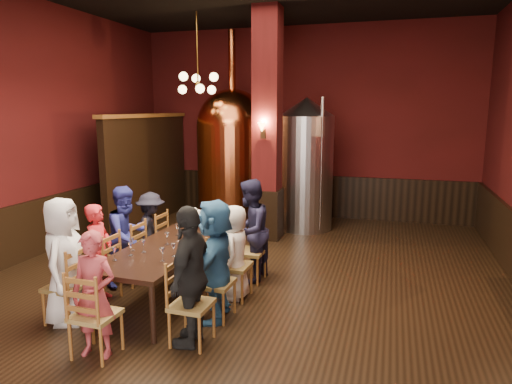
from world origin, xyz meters
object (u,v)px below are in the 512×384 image
(steel_vessel, at_px, (306,164))
(rose_vase, at_px, (194,215))
(person_1, at_px, (99,253))
(person_0, at_px, (64,261))
(dining_table, at_px, (167,251))
(copper_kettle, at_px, (233,154))
(person_2, at_px, (127,235))

(steel_vessel, bearing_deg, rose_vase, -108.47)
(person_1, relative_size, steel_vessel, 0.48)
(person_0, distance_m, steel_vessel, 5.65)
(steel_vessel, relative_size, rose_vase, 8.41)
(dining_table, xyz_separation_m, person_0, (-0.88, -0.98, 0.09))
(person_1, height_order, copper_kettle, copper_kettle)
(person_0, relative_size, rose_vase, 4.64)
(steel_vessel, bearing_deg, person_2, -116.35)
(rose_vase, bearing_deg, steel_vessel, 71.53)
(person_2, bearing_deg, person_1, -167.88)
(copper_kettle, relative_size, rose_vase, 12.76)
(person_1, bearing_deg, person_2, -11.97)
(rose_vase, bearing_deg, person_2, -144.81)
(person_1, bearing_deg, dining_table, -80.75)
(person_0, xyz_separation_m, person_1, (0.02, 0.67, -0.11))
(person_1, xyz_separation_m, copper_kettle, (0.23, 4.79, 0.89))
(person_0, height_order, person_1, person_0)
(person_0, bearing_deg, person_1, -18.38)
(dining_table, bearing_deg, steel_vessel, 77.07)
(person_2, xyz_separation_m, copper_kettle, (0.21, 4.13, 0.82))
(dining_table, bearing_deg, person_0, -130.36)
(dining_table, distance_m, copper_kettle, 4.61)
(dining_table, bearing_deg, person_1, -158.78)
(dining_table, height_order, person_0, person_0)
(dining_table, height_order, steel_vessel, steel_vessel)
(steel_vessel, xyz_separation_m, rose_vase, (-1.12, -3.34, -0.44))
(steel_vessel, bearing_deg, person_1, -113.16)
(dining_table, xyz_separation_m, person_1, (-0.86, -0.31, -0.01))
(dining_table, bearing_deg, copper_kettle, 99.56)
(person_0, bearing_deg, person_2, -18.38)
(dining_table, relative_size, person_2, 1.64)
(person_0, distance_m, rose_vase, 2.11)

